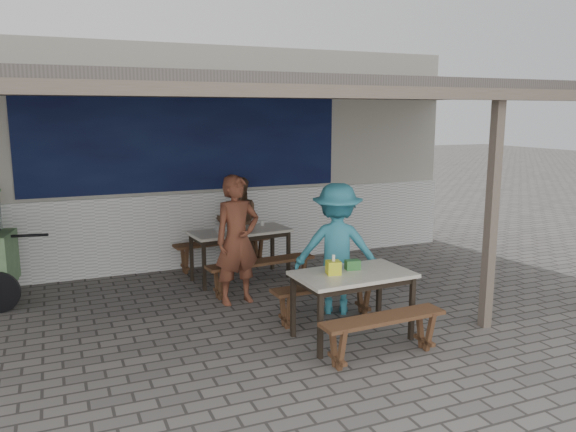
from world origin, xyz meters
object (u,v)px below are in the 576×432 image
(bench_right_street, at_px, (383,327))
(bench_left_street, at_px, (261,268))
(bench_left_wall, at_px, (223,247))
(patron_wall_side, at_px, (238,222))
(table_right, at_px, (353,280))
(patron_street_side, at_px, (237,240))
(table_left, at_px, (240,235))
(donation_box, at_px, (353,265))
(patron_right_table, at_px, (337,249))
(condiment_bowl, at_px, (221,230))
(tissue_box, at_px, (333,268))
(condiment_jar, at_px, (262,223))
(bench_right_wall, at_px, (326,294))

(bench_right_street, bearing_deg, bench_left_street, 96.24)
(bench_left_wall, relative_size, bench_right_street, 1.16)
(bench_right_street, xyz_separation_m, patron_wall_side, (-0.25, 3.94, 0.39))
(table_right, distance_m, bench_right_street, 0.68)
(bench_left_wall, distance_m, patron_street_side, 1.78)
(table_left, distance_m, bench_left_street, 0.77)
(table_right, height_order, donation_box, donation_box)
(patron_wall_side, bearing_deg, patron_right_table, 112.27)
(table_right, distance_m, patron_wall_side, 3.36)
(patron_wall_side, bearing_deg, patron_street_side, 83.79)
(table_left, height_order, donation_box, donation_box)
(bench_left_wall, height_order, table_right, table_right)
(donation_box, bearing_deg, patron_street_side, 119.22)
(patron_street_side, relative_size, donation_box, 10.52)
(table_left, xyz_separation_m, condiment_bowl, (-0.29, -0.01, 0.11))
(tissue_box, height_order, donation_box, tissue_box)
(bench_right_street, bearing_deg, donation_box, 84.92)
(bench_left_wall, bearing_deg, patron_right_table, -79.51)
(bench_left_street, height_order, condiment_jar, condiment_jar)
(patron_street_side, xyz_separation_m, patron_right_table, (1.02, -0.81, -0.03))
(patron_wall_side, height_order, condiment_jar, patron_wall_side)
(donation_box, relative_size, condiment_jar, 2.07)
(table_left, xyz_separation_m, patron_wall_side, (0.21, 0.74, 0.06))
(bench_left_wall, distance_m, patron_right_table, 2.64)
(tissue_box, bearing_deg, patron_right_table, 59.86)
(bench_right_street, bearing_deg, patron_right_table, 79.12)
(bench_left_wall, xyz_separation_m, donation_box, (0.57, -3.20, 0.46))
(table_right, xyz_separation_m, bench_right_wall, (-0.03, 0.59, -0.34))
(bench_left_street, bearing_deg, table_left, 90.00)
(patron_right_table, distance_m, condiment_jar, 2.03)
(bench_left_wall, height_order, tissue_box, tissue_box)
(table_right, distance_m, bench_right_wall, 0.68)
(bench_right_street, relative_size, bench_right_wall, 1.00)
(bench_right_street, distance_m, patron_wall_side, 3.97)
(donation_box, bearing_deg, patron_wall_side, 95.01)
(bench_left_wall, height_order, patron_right_table, patron_right_table)
(table_left, relative_size, patron_street_side, 0.90)
(table_right, xyz_separation_m, patron_street_side, (-0.79, 1.63, 0.17))
(bench_right_wall, bearing_deg, tissue_box, -111.92)
(bench_left_street, bearing_deg, bench_right_wall, -81.89)
(bench_right_wall, height_order, patron_street_side, patron_street_side)
(patron_street_side, xyz_separation_m, condiment_jar, (0.78, 1.20, -0.05))
(table_left, relative_size, tissue_box, 10.52)
(bench_left_wall, bearing_deg, condiment_jar, -49.99)
(bench_left_street, xyz_separation_m, donation_box, (0.42, -1.81, 0.46))
(bench_right_wall, distance_m, tissue_box, 0.77)
(patron_right_table, relative_size, tissue_box, 11.20)
(bench_left_street, xyz_separation_m, condiment_jar, (0.35, 0.91, 0.45))
(patron_wall_side, xyz_separation_m, donation_box, (0.28, -3.24, 0.08))
(condiment_jar, distance_m, condiment_bowl, 0.75)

